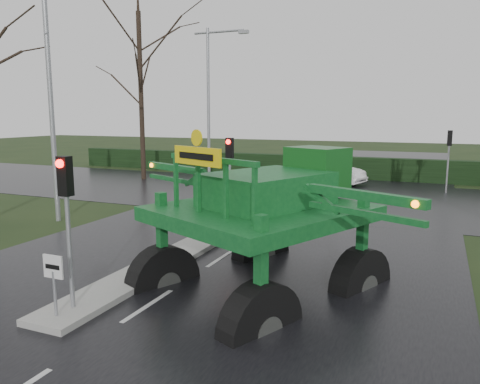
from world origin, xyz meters
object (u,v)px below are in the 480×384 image
at_px(keep_left_sign, 54,275).
at_px(street_light_left_far, 212,90).
at_px(crop_sprayer, 169,192).
at_px(white_sedan, 328,184).
at_px(traffic_signal_near, 66,200).
at_px(street_light_left_near, 55,74).
at_px(traffic_signal_far, 449,147).
at_px(traffic_signal_mid, 230,163).

distance_m(keep_left_sign, street_light_left_far, 23.11).
bearing_deg(crop_sprayer, white_sedan, 114.72).
bearing_deg(traffic_signal_near, street_light_left_near, 134.53).
distance_m(traffic_signal_near, crop_sprayer, 2.82).
distance_m(traffic_signal_far, street_light_left_far, 15.08).
bearing_deg(street_light_left_near, traffic_signal_mid, 12.21).
bearing_deg(white_sedan, traffic_signal_near, -164.56).
relative_size(keep_left_sign, traffic_signal_mid, 0.38).
bearing_deg(crop_sprayer, street_light_left_far, 137.60).
xyz_separation_m(traffic_signal_mid, crop_sprayer, (0.90, -5.84, -0.19)).
bearing_deg(street_light_left_near, traffic_signal_far, 43.63).
height_order(street_light_left_near, crop_sprayer, street_light_left_near).
bearing_deg(keep_left_sign, street_light_left_far, 107.78).
bearing_deg(traffic_signal_far, street_light_left_near, 43.63).
bearing_deg(keep_left_sign, traffic_signal_far, 70.07).
bearing_deg(crop_sprayer, traffic_signal_mid, 123.34).
height_order(traffic_signal_near, traffic_signal_mid, same).
bearing_deg(traffic_signal_far, street_light_left_far, 0.03).
distance_m(traffic_signal_mid, crop_sprayer, 5.91).
bearing_deg(street_light_left_far, traffic_signal_far, 0.03).
height_order(street_light_left_far, crop_sprayer, street_light_left_far).
xyz_separation_m(keep_left_sign, traffic_signal_mid, (0.00, 8.99, 1.53)).
height_order(keep_left_sign, crop_sprayer, crop_sprayer).
bearing_deg(traffic_signal_far, white_sedan, -7.54).
bearing_deg(white_sedan, street_light_left_far, 114.50).
xyz_separation_m(traffic_signal_near, street_light_left_far, (-6.89, 21.01, 3.40)).
xyz_separation_m(keep_left_sign, street_light_left_near, (-6.89, 7.50, 4.93)).
distance_m(keep_left_sign, white_sedan, 22.47).
height_order(traffic_signal_near, white_sedan, traffic_signal_near).
xyz_separation_m(traffic_signal_near, white_sedan, (0.85, 21.94, -2.59)).
bearing_deg(traffic_signal_near, white_sedan, 87.77).
relative_size(street_light_left_near, white_sedan, 2.11).
bearing_deg(street_light_left_far, traffic_signal_near, -71.83).
relative_size(traffic_signal_far, street_light_left_near, 0.35).
height_order(traffic_signal_far, white_sedan, traffic_signal_far).
relative_size(traffic_signal_far, street_light_left_far, 0.35).
relative_size(keep_left_sign, traffic_signal_far, 0.38).
distance_m(keep_left_sign, traffic_signal_mid, 9.12).
bearing_deg(traffic_signal_far, crop_sprayer, 69.39).
distance_m(street_light_left_far, crop_sprayer, 20.25).
xyz_separation_m(street_light_left_near, crop_sprayer, (7.79, -4.35, -3.59)).
xyz_separation_m(traffic_signal_near, traffic_signal_mid, (0.00, 8.50, 0.00)).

